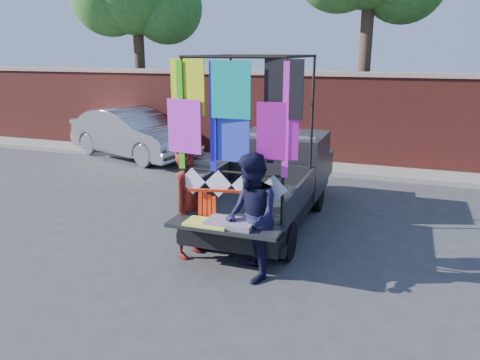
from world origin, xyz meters
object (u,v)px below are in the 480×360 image
(sedan, at_px, (133,133))
(pickup_truck, at_px, (276,177))
(woman, at_px, (189,204))
(man, at_px, (251,218))

(sedan, bearing_deg, pickup_truck, -103.81)
(woman, relative_size, man, 0.94)
(pickup_truck, relative_size, man, 2.70)
(pickup_truck, xyz_separation_m, woman, (-0.76, -2.31, 0.08))
(pickup_truck, bearing_deg, sedan, 146.76)
(woman, height_order, man, man)
(man, bearing_deg, pickup_truck, 156.64)
(woman, distance_m, man, 1.22)
(sedan, bearing_deg, woman, -121.87)
(sedan, height_order, woman, woman)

